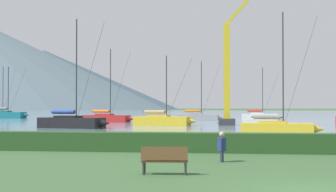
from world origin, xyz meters
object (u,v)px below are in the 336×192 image
at_px(sailboat_slip_7, 72,122).
at_px(dock_crane, 228,80).
at_px(sailboat_slip_12, 278,127).
at_px(sailboat_slip_6, 5,114).
at_px(sailboat_slip_4, 163,120).
at_px(sailboat_slip_2, 199,117).
at_px(sailboat_slip_3, 260,116).
at_px(sailboat_slip_10, 1,114).
at_px(sailboat_slip_8, 107,118).
at_px(person_seated_viewer, 222,145).
at_px(park_bench_near_path, 165,159).

relative_size(sailboat_slip_7, dock_crane, 0.65).
height_order(sailboat_slip_12, dock_crane, dock_crane).
bearing_deg(sailboat_slip_6, sailboat_slip_4, -38.59).
bearing_deg(dock_crane, sailboat_slip_4, -169.95).
height_order(sailboat_slip_2, sailboat_slip_4, sailboat_slip_2).
xyz_separation_m(sailboat_slip_2, sailboat_slip_7, (-11.50, -28.85, 0.07)).
xyz_separation_m(sailboat_slip_3, sailboat_slip_10, (-54.09, 11.87, 0.06)).
xyz_separation_m(sailboat_slip_3, sailboat_slip_8, (-22.84, -18.32, 0.04)).
distance_m(sailboat_slip_7, sailboat_slip_10, 58.65).
relative_size(sailboat_slip_2, person_seated_viewer, 7.68).
distance_m(sailboat_slip_6, sailboat_slip_10, 11.96).
xyz_separation_m(sailboat_slip_7, sailboat_slip_10, (-32.28, 48.97, -0.03)).
distance_m(sailboat_slip_2, sailboat_slip_7, 31.06).
xyz_separation_m(sailboat_slip_3, park_bench_near_path, (-7.42, -70.43, -0.07)).
distance_m(sailboat_slip_8, person_seated_viewer, 51.10).
distance_m(sailboat_slip_7, sailboat_slip_12, 22.28).
xyz_separation_m(sailboat_slip_6, sailboat_slip_12, (46.74, -47.38, -0.16)).
height_order(sailboat_slip_2, sailboat_slip_8, sailboat_slip_8).
bearing_deg(sailboat_slip_4, person_seated_viewer, -69.69).
bearing_deg(sailboat_slip_2, sailboat_slip_10, 154.76).
xyz_separation_m(sailboat_slip_7, dock_crane, (16.37, 9.79, 4.85)).
height_order(sailboat_slip_7, dock_crane, dock_crane).
xyz_separation_m(sailboat_slip_4, dock_crane, (7.89, 1.40, 4.91)).
xyz_separation_m(sailboat_slip_4, sailboat_slip_7, (-8.49, -8.39, 0.06)).
bearing_deg(sailboat_slip_7, sailboat_slip_10, 137.25).
relative_size(sailboat_slip_2, park_bench_near_path, 6.04).
bearing_deg(park_bench_near_path, person_seated_viewer, 61.41).
relative_size(sailboat_slip_8, park_bench_near_path, 6.67).
height_order(sailboat_slip_2, park_bench_near_path, sailboat_slip_2).
xyz_separation_m(sailboat_slip_3, sailboat_slip_4, (-13.32, -28.70, 0.03)).
bearing_deg(dock_crane, sailboat_slip_7, -149.12).
xyz_separation_m(sailboat_slip_8, person_seated_viewer, (17.27, -48.09, 0.05)).
bearing_deg(person_seated_viewer, sailboat_slip_10, 126.30).
height_order(sailboat_slip_2, sailboat_slip_6, sailboat_slip_6).
xyz_separation_m(sailboat_slip_2, sailboat_slip_6, (-37.75, 9.79, 0.12)).
relative_size(sailboat_slip_12, dock_crane, 0.56).
distance_m(sailboat_slip_8, sailboat_slip_10, 43.45).
xyz_separation_m(sailboat_slip_6, person_seated_viewer, (42.47, -67.96, -0.05)).
xyz_separation_m(sailboat_slip_10, dock_crane, (48.66, -39.18, 4.88)).
height_order(sailboat_slip_7, sailboat_slip_10, sailboat_slip_7).
bearing_deg(person_seated_viewer, park_bench_near_path, -110.13).
bearing_deg(sailboat_slip_3, sailboat_slip_12, -87.79).
bearing_deg(sailboat_slip_8, sailboat_slip_6, 150.00).
bearing_deg(sailboat_slip_10, sailboat_slip_12, -38.67).
bearing_deg(dock_crane, sailboat_slip_8, 152.71).
bearing_deg(sailboat_slip_8, park_bench_near_path, -65.25).
distance_m(sailboat_slip_8, dock_crane, 20.20).
bearing_deg(park_bench_near_path, sailboat_slip_4, 94.11).
xyz_separation_m(sailboat_slip_12, person_seated_viewer, (-4.27, -20.58, 0.11)).
height_order(park_bench_near_path, dock_crane, dock_crane).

